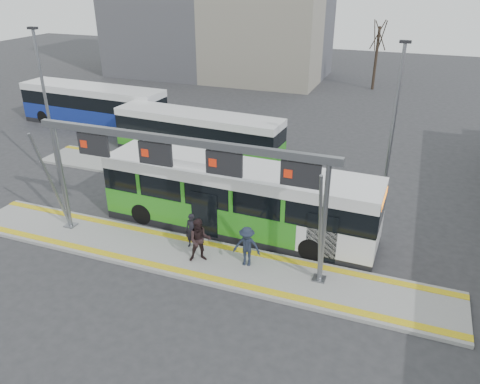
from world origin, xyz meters
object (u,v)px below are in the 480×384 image
object	(u,v)px
passenger_b	(200,240)
passenger_c	(247,246)
gantry	(181,163)
passenger_a	(192,231)
hero_bus	(237,199)

from	to	relation	value
passenger_b	passenger_c	world-z (taller)	passenger_b
passenger_c	gantry	bearing A→B (deg)	173.16
passenger_a	passenger_b	world-z (taller)	passenger_b
passenger_b	passenger_c	size ratio (longest dim) A/B	1.10
gantry	passenger_a	world-z (taller)	gantry
gantry	hero_bus	bearing A→B (deg)	65.36
passenger_c	passenger_a	bearing A→B (deg)	163.86
hero_bus	passenger_a	world-z (taller)	hero_bus
passenger_b	passenger_c	xyz separation A→B (m)	(1.93, 0.38, -0.09)
passenger_a	passenger_c	world-z (taller)	passenger_c
passenger_b	passenger_c	distance (m)	1.97
passenger_a	gantry	bearing A→B (deg)	-105.90
gantry	passenger_b	xyz separation A→B (m)	(0.88, -0.38, -3.18)
hero_bus	passenger_a	size ratio (longest dim) A/B	8.08
gantry	passenger_c	bearing A→B (deg)	-0.10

